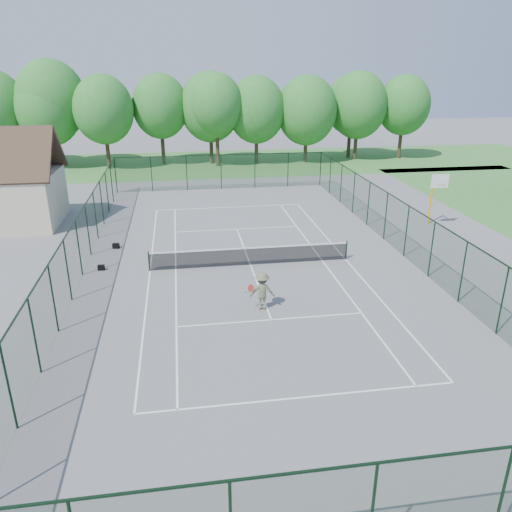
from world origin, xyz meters
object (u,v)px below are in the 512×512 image
object	(u,v)px
tennis_net	(250,255)
sports_bag_a	(101,268)
basketball_goal	(436,189)
tennis_player	(262,291)

from	to	relation	value
tennis_net	sports_bag_a	xyz separation A→B (m)	(-8.09, 0.51, -0.43)
basketball_goal	tennis_net	bearing A→B (deg)	-158.99
basketball_goal	sports_bag_a	bearing A→B (deg)	-167.86
basketball_goal	sports_bag_a	size ratio (longest dim) A/B	10.20
basketball_goal	sports_bag_a	world-z (taller)	basketball_goal
tennis_net	basketball_goal	bearing A→B (deg)	21.01
tennis_player	basketball_goal	bearing A→B (deg)	37.54
tennis_net	sports_bag_a	distance (m)	8.12
tennis_net	basketball_goal	xyz separation A→B (m)	(13.30, 5.11, 1.99)
sports_bag_a	tennis_player	xyz separation A→B (m)	(7.87, -5.79, 0.74)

